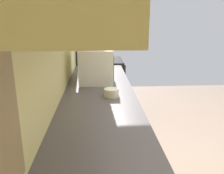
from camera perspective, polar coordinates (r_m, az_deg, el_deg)
The scene contains 5 objects.
wall_back at distance 1.84m, azimuth -15.04°, elevation 12.55°, with size 4.23×0.12×2.79m, color #E0CF7E.
counter_run at distance 1.80m, azimuth -3.01°, elevation -19.68°, with size 3.40×0.63×0.88m.
oven_range at distance 3.63m, azimuth -2.69°, elevation -0.35°, with size 0.65×0.69×1.06m.
microwave at distance 2.42m, azimuth -3.85°, elevation 5.50°, with size 0.51×0.33×0.33m.
bowl at distance 1.93m, azimuth -0.14°, elevation -1.24°, with size 0.12×0.12×0.07m.
Camera 1 is at (-1.81, 1.11, 1.50)m, focal length 37.90 mm.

